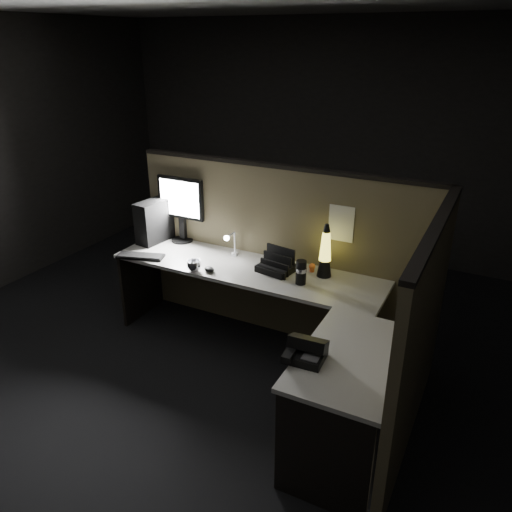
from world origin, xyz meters
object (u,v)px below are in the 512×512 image
at_px(pc_tower, 155,221).
at_px(desk_phone, 305,350).
at_px(keyboard, 141,256).
at_px(monitor, 181,203).
at_px(lava_lamp, 325,255).

xyz_separation_m(pc_tower, desk_phone, (1.93, -1.10, -0.14)).
relative_size(pc_tower, keyboard, 0.96).
bearing_deg(desk_phone, keyboard, 155.16).
xyz_separation_m(pc_tower, keyboard, (0.12, -0.38, -0.18)).
height_order(monitor, desk_phone, monitor).
relative_size(lava_lamp, desk_phone, 1.75).
relative_size(monitor, keyboard, 1.49).
height_order(lava_lamp, desk_phone, lava_lamp).
distance_m(keyboard, lava_lamp, 1.58).
distance_m(pc_tower, desk_phone, 2.22).
bearing_deg(pc_tower, keyboard, -65.27).
bearing_deg(pc_tower, monitor, 35.48).
relative_size(monitor, desk_phone, 2.42).
height_order(pc_tower, lava_lamp, lava_lamp).
xyz_separation_m(monitor, desk_phone, (1.71, -1.21, -0.31)).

